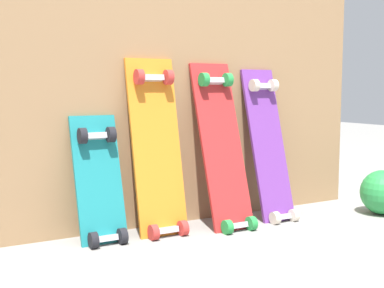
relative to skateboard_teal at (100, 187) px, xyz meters
The scene contains 7 objects.
ground_plane 0.47m from the skateboard_teal, ahead, with size 12.00×12.00×0.00m, color gray.
plywood_wall_panel 0.68m from the skateboard_teal, 15.77° to the left, with size 2.01×0.04×1.51m, color #99724C.
skateboard_teal is the anchor object (origin of this frame).
skateboard_orange 0.29m from the skateboard_teal, ahead, with size 0.22×0.23×0.81m.
skateboard_red 0.58m from the skateboard_teal, ahead, with size 0.20×0.31×0.80m.
skateboard_purple 0.84m from the skateboard_teal, ahead, with size 0.18×0.28×0.78m.
rubber_ball 1.39m from the skateboard_teal, 10.69° to the right, with size 0.22×0.22×0.22m, color #268C3F.
Camera 1 is at (-1.07, -2.00, 0.62)m, focal length 47.56 mm.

